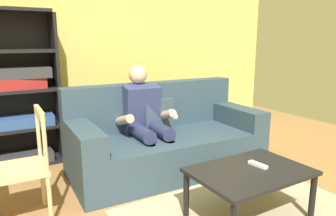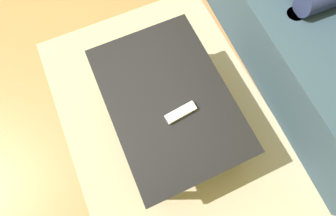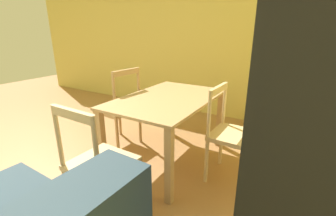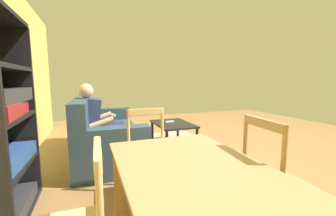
# 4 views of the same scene
# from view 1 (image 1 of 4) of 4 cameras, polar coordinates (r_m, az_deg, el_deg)

# --- Properties ---
(wall_back) EXTENTS (6.74, 0.12, 2.56)m
(wall_back) POSITION_cam_1_polar(r_m,az_deg,el_deg) (4.24, -18.93, 9.30)
(wall_back) COLOR #DBC660
(wall_back) RESTS_ON ground_plane
(couch) EXTENTS (2.17, 1.04, 0.96)m
(couch) POSITION_cam_1_polar(r_m,az_deg,el_deg) (3.60, -0.58, -5.79)
(couch) COLOR #2D4251
(couch) RESTS_ON ground_plane
(person_lounging) EXTENTS (0.60, 0.86, 1.18)m
(person_lounging) POSITION_cam_1_polar(r_m,az_deg,el_deg) (3.46, -4.10, -1.92)
(person_lounging) COLOR navy
(person_lounging) RESTS_ON ground_plane
(coffee_table) EXTENTS (0.94, 0.65, 0.42)m
(coffee_table) POSITION_cam_1_polar(r_m,az_deg,el_deg) (2.68, 14.69, -11.84)
(coffee_table) COLOR black
(coffee_table) RESTS_ON ground_plane
(tv_remote) EXTENTS (0.07, 0.17, 0.02)m
(tv_remote) POSITION_cam_1_polar(r_m,az_deg,el_deg) (2.75, 16.03, -9.88)
(tv_remote) COLOR white
(tv_remote) RESTS_ON coffee_table
(bookshelf) EXTENTS (0.92, 0.36, 1.79)m
(bookshelf) POSITION_cam_1_polar(r_m,az_deg,el_deg) (3.97, -25.77, 1.53)
(bookshelf) COLOR black
(bookshelf) RESTS_ON ground_plane
(dining_chair_facing_couch) EXTENTS (0.43, 0.43, 0.92)m
(dining_chair_facing_couch) POSITION_cam_1_polar(r_m,az_deg,el_deg) (2.79, -24.96, -9.91)
(dining_chair_facing_couch) COLOR #D1B27F
(dining_chair_facing_couch) RESTS_ON ground_plane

